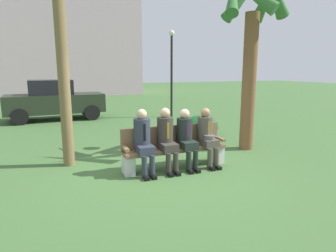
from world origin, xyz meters
name	(u,v)px	position (x,y,z in m)	size (l,w,h in m)	color
ground_plane	(163,170)	(0.00, 0.00, 0.00)	(80.00, 80.00, 0.00)	#406634
park_bench	(174,148)	(0.30, 0.12, 0.43)	(2.27, 0.44, 0.90)	brown
seated_man_leftmost	(143,138)	(-0.43, -0.01, 0.74)	(0.34, 0.72, 1.32)	#2D3342
seated_man_centerleft	(167,136)	(0.08, -0.01, 0.74)	(0.34, 0.72, 1.32)	#38332D
seated_man_centerright	(186,135)	(0.53, -0.01, 0.71)	(0.34, 0.72, 1.27)	#1E2823
seated_man_rightmost	(207,134)	(1.04, -0.02, 0.71)	(0.34, 0.72, 1.27)	#4C473D
palm_tree_tall	(252,27)	(2.67, 0.75, 3.14)	(1.85, 1.92, 4.69)	brown
shrub_near_bench	(201,127)	(2.19, 2.37, 0.35)	(1.12, 1.02, 0.70)	#195825
parked_car_near	(55,100)	(-1.91, 7.66, 0.84)	(3.95, 1.82, 1.68)	#232D1E
street_lamp	(172,65)	(2.95, 6.50, 2.29)	(0.24, 0.24, 3.76)	black
building_backdrop	(38,38)	(-2.59, 22.64, 4.77)	(16.78, 8.62, 9.50)	#B89FAA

